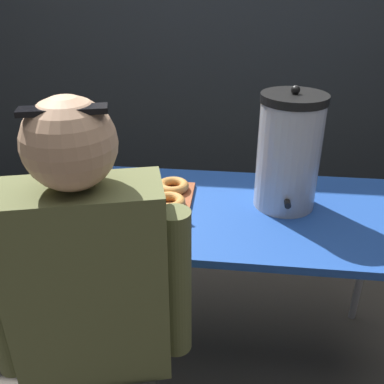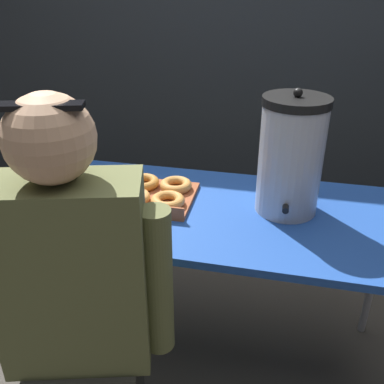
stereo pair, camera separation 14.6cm
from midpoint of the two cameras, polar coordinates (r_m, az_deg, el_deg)
name	(u,v)px [view 1 (the left image)]	position (r m, az deg, el deg)	size (l,w,h in m)	color
ground_plane	(212,349)	(2.01, 0.51, -20.32)	(12.00, 12.00, 0.00)	#4C473F
back_wall	(234,20)	(2.62, 3.85, 21.89)	(6.00, 0.11, 2.48)	#23282D
folding_table	(216,220)	(1.58, 0.61, -3.78)	(1.40, 0.65, 0.72)	#1E479E
donut_box	(136,195)	(1.62, -9.99, -0.42)	(0.42, 0.30, 0.05)	brown
coffee_urn	(289,152)	(1.52, 10.08, 5.19)	(0.22, 0.25, 0.44)	#B7B7BC
cell_phone	(41,226)	(1.55, -22.09, -4.28)	(0.11, 0.16, 0.01)	black
person_seated	(95,330)	(1.27, -16.16, -17.38)	(0.52, 0.29, 1.26)	#33332D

